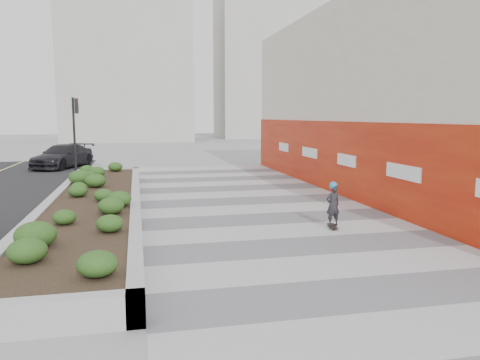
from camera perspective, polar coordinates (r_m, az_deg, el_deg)
The scene contains 10 objects.
ground at distance 10.28m, azimuth 11.70°, elevation -10.57°, with size 160.00×160.00×0.00m, color gray.
walkway at distance 12.96m, azimuth 6.25°, elevation -6.58°, with size 8.00×36.00×0.01m, color #A8A8AD.
building at distance 21.01m, azimuth 19.51°, elevation 9.44°, with size 6.04×24.08×8.00m.
planter at distance 16.18m, azimuth -17.39°, elevation -2.50°, with size 3.00×18.00×0.90m.
traffic_signal_near at distance 26.57m, azimuth -19.44°, elevation 6.38°, with size 0.33×0.28×4.20m.
distant_bldg_north_l at distance 64.24m, azimuth -13.64°, elevation 13.64°, with size 16.00×12.00×20.00m, color #ADAAA3.
distant_bldg_north_r at distance 72.01m, azimuth 3.07°, elevation 14.79°, with size 14.00×10.00×24.00m, color #ADAAA3.
manhole_cover at distance 13.12m, azimuth 8.33°, elevation -6.44°, with size 0.44×0.44×0.01m, color #595654.
skateboarder at distance 13.66m, azimuth 11.26°, elevation -2.98°, with size 0.49×0.75×1.36m.
car_dark at distance 31.31m, azimuth -20.83°, elevation 2.73°, with size 2.03×5.01×1.45m, color black.
Camera 1 is at (-4.06, -8.88, 3.21)m, focal length 35.00 mm.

